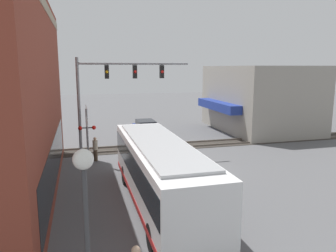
{
  "coord_description": "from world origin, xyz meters",
  "views": [
    {
      "loc": [
        -18.87,
        6.16,
        6.32
      ],
      "look_at": [
        2.83,
        0.28,
        2.27
      ],
      "focal_mm": 35.0,
      "sensor_mm": 36.0,
      "label": 1
    }
  ],
  "objects": [
    {
      "name": "ground_plane",
      "position": [
        0.0,
        0.0,
        0.0
      ],
      "size": [
        120.0,
        120.0,
        0.0
      ],
      "primitive_type": "plane",
      "color": "#565659"
    },
    {
      "name": "city_bus",
      "position": [
        -4.96,
        2.8,
        1.68
      ],
      "size": [
        10.92,
        2.59,
        3.04
      ],
      "color": "white",
      "rests_on": "ground"
    },
    {
      "name": "crossing_signal",
      "position": [
        3.46,
        5.77,
        2.3
      ],
      "size": [
        1.41,
        1.18,
        3.81
      ],
      "color": "gray",
      "rests_on": "ground"
    },
    {
      "name": "traffic_signal_gantry",
      "position": [
        3.54,
        3.91,
        5.18
      ],
      "size": [
        0.42,
        7.68,
        6.96
      ],
      "color": "gray",
      "rests_on": "ground"
    },
    {
      "name": "parked_car_blue",
      "position": [
        11.4,
        0.2,
        0.63
      ],
      "size": [
        4.27,
        1.82,
        1.35
      ],
      "color": "navy",
      "rests_on": "ground"
    },
    {
      "name": "pedestrian_at_crossing",
      "position": [
        3.32,
        5.29,
        0.84
      ],
      "size": [
        0.34,
        0.34,
        1.66
      ],
      "color": "#473828",
      "rests_on": "ground"
    },
    {
      "name": "shop_building",
      "position": [
        10.7,
        -11.4,
        3.22
      ],
      "size": [
        11.45,
        9.06,
        6.45
      ],
      "color": "gray",
      "rests_on": "ground"
    },
    {
      "name": "rail_track_near",
      "position": [
        6.0,
        0.0,
        0.03
      ],
      "size": [
        2.6,
        60.0,
        0.15
      ],
      "color": "#332D28",
      "rests_on": "ground"
    },
    {
      "name": "streetlamp",
      "position": [
        -12.11,
        6.15,
        2.79
      ],
      "size": [
        0.44,
        0.44,
        4.67
      ],
      "color": "#38383A",
      "rests_on": "ground"
    }
  ]
}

